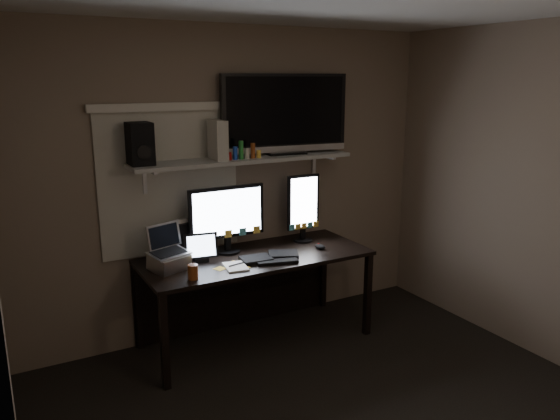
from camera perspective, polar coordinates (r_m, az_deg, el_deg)
back_wall at (r=4.51m, az=-4.74°, el=2.87°), size 3.60×0.00×3.60m
left_wall at (r=2.40m, az=-27.15°, el=-8.50°), size 0.00×3.60×3.60m
window_blinds at (r=4.29m, az=-11.39°, el=2.78°), size 1.10×0.02×1.10m
desk at (r=4.47m, az=-3.24°, el=-6.47°), size 1.80×0.75×0.73m
wall_shelf at (r=4.31m, az=-3.84°, el=5.29°), size 1.80×0.35×0.03m
monitor_landscape at (r=4.32m, az=-5.56°, el=-0.94°), size 0.63×0.07×0.55m
monitor_portrait at (r=4.60m, az=2.43°, el=0.23°), size 0.29×0.06×0.58m
keyboard at (r=4.23m, az=-1.06°, el=-4.91°), size 0.51×0.30×0.03m
mouse at (r=4.47m, az=4.23°, el=-3.83°), size 0.08×0.11×0.04m
notepad at (r=4.05m, az=-4.66°, el=-5.92°), size 0.19×0.24×0.01m
tablet at (r=4.18m, az=-8.29°, el=-3.89°), size 0.27×0.15×0.22m
file_sorter at (r=4.33m, az=-9.60°, el=-2.81°), size 0.25×0.17×0.29m
laptop at (r=4.02m, az=-11.57°, el=-4.02°), size 0.34×0.31×0.32m
cup at (r=3.85m, az=-9.08°, el=-6.40°), size 0.09×0.09×0.10m
sticky_notes at (r=4.10m, az=-4.60°, el=-5.76°), size 0.39×0.33×0.00m
tv at (r=4.48m, az=0.51°, el=9.97°), size 1.09×0.30×0.64m
game_console at (r=4.20m, az=-6.60°, el=7.29°), size 0.10×0.26×0.30m
speaker at (r=4.05m, az=-14.43°, el=6.73°), size 0.17×0.20×0.30m
bottles at (r=4.23m, az=-3.77°, el=6.29°), size 0.23×0.11×0.14m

